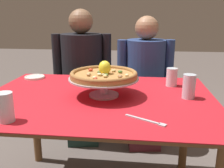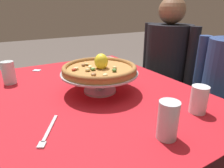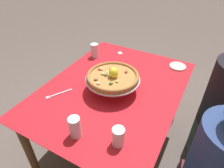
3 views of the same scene
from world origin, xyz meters
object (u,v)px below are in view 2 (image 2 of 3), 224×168
Objects in this scene: water_glass_front_left at (9,74)px; water_glass_back_right at (199,101)px; pizza at (100,68)px; sugar_packet at (37,70)px; water_glass_side_right at (168,122)px; dinner_fork at (48,132)px; side_plate at (106,59)px; pizza_stand at (100,77)px; diner_left at (166,73)px.

water_glass_back_right is at bearing 40.00° from water_glass_front_left.
water_glass_front_left is at bearing -133.04° from pizza.
pizza reaches higher than water_glass_back_right.
water_glass_side_right is at bearing 12.64° from sugar_packet.
water_glass_side_right is 0.42m from dinner_fork.
side_plate is 2.93× the size of sugar_packet.
water_glass_front_left reaches higher than dinner_fork.
water_glass_front_left is 2.63× the size of sugar_packet.
dinner_fork is at bearing -124.13° from water_glass_side_right.
pizza reaches higher than side_plate.
diner_left reaches higher than pizza_stand.
water_glass_side_right is at bearing -74.98° from water_glass_back_right.
sugar_packet is (-1.03, -0.23, -0.06)m from water_glass_side_right.
pizza_stand is at bearing -68.56° from diner_left.
pizza is 2.60× the size of side_plate.
dinner_fork is at bearing -63.85° from diner_left.
pizza is at bearing 46.96° from water_glass_front_left.
pizza reaches higher than dinner_fork.
pizza_stand is at bearing 175.85° from pizza.
pizza_stand is at bearing 126.02° from dinner_fork.
side_plate is at bearing 148.26° from pizza_stand.
pizza_stand is 0.88m from diner_left.
diner_left is (0.06, 1.20, -0.18)m from water_glass_front_left.
diner_left is (-0.31, 0.80, -0.20)m from pizza_stand.
sugar_packet is at bearing -158.50° from pizza_stand.
water_glass_front_left reaches higher than water_glass_back_right.
pizza reaches higher than water_glass_front_left.
water_glass_side_right is 1.06m from sugar_packet.
water_glass_front_left reaches higher than sugar_packet.
water_glass_side_right is (0.48, 0.01, -0.07)m from pizza.
sugar_packet is (0.01, -0.57, -0.01)m from side_plate.
water_glass_back_right reaches higher than sugar_packet.
dinner_fork is (0.24, -0.33, -0.08)m from pizza_stand.
dinner_fork is at bearing -40.19° from side_plate.
water_glass_back_right is at bearing 74.04° from dinner_fork.
pizza is 0.43m from dinner_fork.
sugar_packet is (-0.80, 0.11, -0.00)m from dinner_fork.
pizza is 0.49m from water_glass_back_right.
pizza_stand reaches higher than sugar_packet.
water_glass_front_left is 0.62m from dinner_fork.
water_glass_back_right is 0.92m from diner_left.
water_glass_front_left is at bearing -140.00° from water_glass_back_right.
sugar_packet is 1.05m from diner_left.
water_glass_back_right reaches higher than pizza_stand.
water_glass_front_left is at bearing -133.00° from pizza_stand.
pizza is at bearing -31.72° from side_plate.
pizza_stand is 0.60m from sugar_packet.
water_glass_front_left is at bearing -173.64° from dinner_fork.
water_glass_front_left is (-0.37, -0.40, -0.02)m from pizza_stand.
diner_left is (0.25, 0.45, -0.13)m from side_plate.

